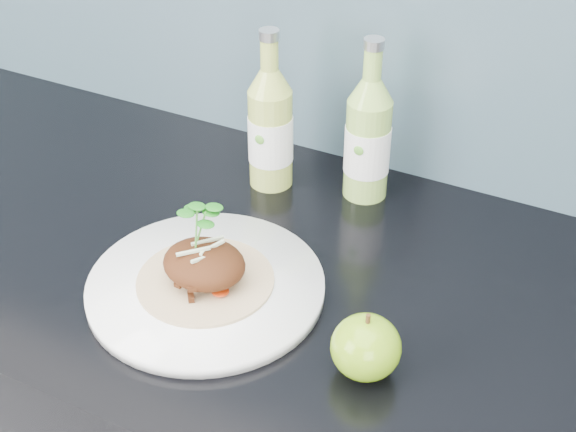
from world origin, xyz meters
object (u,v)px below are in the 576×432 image
at_px(green_apple, 366,347).
at_px(cider_bottle_right, 368,139).
at_px(cider_bottle_left, 270,128).
at_px(dinner_plate, 206,287).

distance_m(green_apple, cider_bottle_right, 0.35).
bearing_deg(cider_bottle_left, dinner_plate, -103.96).
bearing_deg(cider_bottle_left, green_apple, -71.27).
bearing_deg(green_apple, cider_bottle_left, 133.05).
relative_size(green_apple, cider_bottle_right, 0.41).
bearing_deg(green_apple, dinner_plate, 171.37).
bearing_deg(cider_bottle_left, cider_bottle_right, -9.47).
height_order(dinner_plate, green_apple, green_apple).
xyz_separation_m(cider_bottle_left, cider_bottle_right, (0.13, 0.03, 0.00)).
distance_m(dinner_plate, cider_bottle_left, 0.27).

